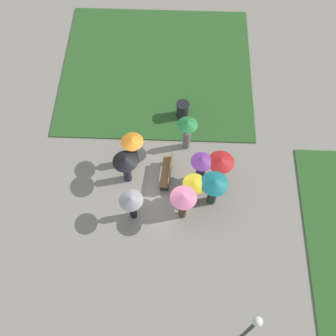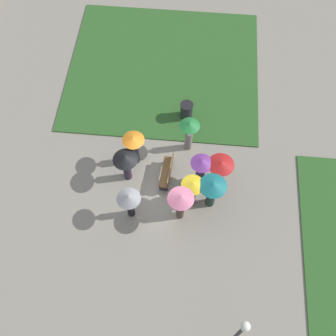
% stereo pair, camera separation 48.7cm
% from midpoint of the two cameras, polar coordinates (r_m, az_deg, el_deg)
% --- Properties ---
extents(ground_plane, '(90.00, 90.00, 0.00)m').
position_cam_midpoint_polar(ground_plane, '(18.81, -1.02, -2.28)').
color(ground_plane, gray).
extents(lawn_patch_near, '(8.90, 9.83, 0.06)m').
position_cam_midpoint_polar(lawn_patch_near, '(22.71, 0.02, 13.33)').
color(lawn_patch_near, '#2D5B26').
rests_on(lawn_patch_near, ground_plane).
extents(park_bench, '(1.62, 0.55, 0.90)m').
position_cam_midpoint_polar(park_bench, '(18.59, 0.71, -0.50)').
color(park_bench, brown).
rests_on(park_bench, ground_plane).
extents(lamp_post, '(0.32, 0.32, 3.76)m').
position_cam_midpoint_polar(lamp_post, '(14.66, 10.70, -21.03)').
color(lamp_post, '#2D2D30').
rests_on(lamp_post, ground_plane).
extents(trash_bin, '(0.63, 0.63, 0.94)m').
position_cam_midpoint_polar(trash_bin, '(20.42, 3.20, 7.74)').
color(trash_bin, '#232326').
rests_on(trash_bin, ground_plane).
extents(crowd_person_teal, '(1.16, 1.16, 1.88)m').
position_cam_midpoint_polar(crowd_person_teal, '(17.32, 6.84, -2.88)').
color(crowd_person_teal, '#1E3328').
rests_on(crowd_person_teal, ground_plane).
extents(crowd_person_pink, '(1.09, 1.09, 1.93)m').
position_cam_midpoint_polar(crowd_person_pink, '(16.90, 2.56, -4.56)').
color(crowd_person_pink, '#47382D').
rests_on(crowd_person_pink, ground_plane).
extents(crowd_person_grey, '(0.99, 0.99, 1.76)m').
position_cam_midpoint_polar(crowd_person_grey, '(17.07, -4.47, -4.45)').
color(crowd_person_grey, black).
rests_on(crowd_person_grey, ground_plane).
extents(crowd_person_green, '(0.90, 0.90, 1.95)m').
position_cam_midpoint_polar(crowd_person_green, '(18.74, 3.63, 4.94)').
color(crowd_person_green, slate).
rests_on(crowd_person_green, ground_plane).
extents(crowd_person_orange, '(0.96, 0.96, 1.89)m').
position_cam_midpoint_polar(crowd_person_orange, '(18.41, -3.86, 2.96)').
color(crowd_person_orange, black).
rests_on(crowd_person_orange, ground_plane).
extents(crowd_person_red, '(1.13, 1.13, 1.81)m').
position_cam_midpoint_polar(crowd_person_red, '(17.79, 7.89, 0.12)').
color(crowd_person_red, '#2D2333').
rests_on(crowd_person_red, ground_plane).
extents(crowd_person_purple, '(0.95, 0.95, 1.85)m').
position_cam_midpoint_polar(crowd_person_purple, '(17.89, 5.28, 0.02)').
color(crowd_person_purple, '#282D47').
rests_on(crowd_person_purple, ground_plane).
extents(crowd_person_yellow, '(0.96, 0.96, 1.78)m').
position_cam_midpoint_polar(crowd_person_yellow, '(17.39, 4.13, -2.89)').
color(crowd_person_yellow, '#2D2333').
rests_on(crowd_person_yellow, ground_plane).
extents(crowd_person_black, '(1.08, 1.08, 1.80)m').
position_cam_midpoint_polar(crowd_person_black, '(17.90, -4.96, 0.83)').
color(crowd_person_black, '#2D2333').
rests_on(crowd_person_black, ground_plane).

